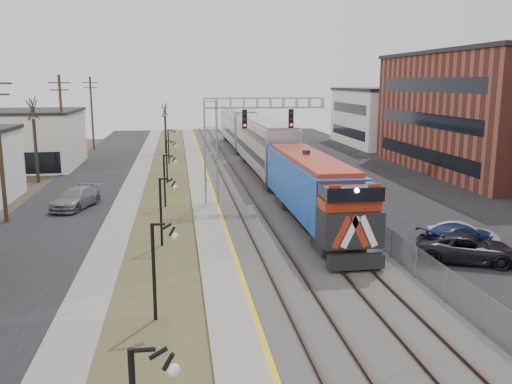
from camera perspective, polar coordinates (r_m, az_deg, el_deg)
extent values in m
cube|color=black|center=(49.03, -18.15, 0.04)|extent=(7.00, 120.00, 0.04)
cube|color=gray|center=(48.44, -12.91, 0.22)|extent=(2.00, 120.00, 0.08)
cube|color=#494A27|center=(48.28, -9.36, 0.31)|extent=(4.00, 120.00, 0.06)
cube|color=gray|center=(48.29, -5.80, 0.51)|extent=(2.00, 120.00, 0.24)
cube|color=#595651|center=(48.75, 0.08, 0.65)|extent=(8.00, 120.00, 0.20)
cube|color=black|center=(51.85, 13.32, 0.91)|extent=(16.00, 120.00, 0.04)
cube|color=gold|center=(48.31, -4.76, 0.69)|extent=(0.24, 120.00, 0.01)
cube|color=#2D2119|center=(48.41, -3.14, 0.77)|extent=(0.08, 120.00, 0.15)
cube|color=#2D2119|center=(48.56, -1.38, 0.82)|extent=(0.08, 120.00, 0.15)
cube|color=#2D2119|center=(48.83, 0.95, 0.88)|extent=(0.08, 120.00, 0.15)
cube|color=#2D2119|center=(49.09, 2.68, 0.93)|extent=(0.08, 120.00, 0.15)
cube|color=#164BB4|center=(34.64, 6.01, 0.10)|extent=(3.00, 17.00, 4.25)
cube|color=black|center=(27.03, 10.47, -7.23)|extent=(2.80, 0.50, 0.70)
cube|color=#A1A3AB|center=(54.22, 0.76, 4.87)|extent=(3.00, 22.00, 5.33)
cube|color=#A1A3AB|center=(76.72, -1.92, 6.83)|extent=(3.00, 22.00, 5.33)
cube|color=gray|center=(40.79, -4.77, 4.02)|extent=(1.00, 1.00, 8.00)
cube|color=gray|center=(40.91, 0.82, 9.36)|extent=(9.00, 0.80, 0.80)
cube|color=black|center=(40.32, -1.21, 7.69)|extent=(0.35, 0.25, 1.40)
cube|color=black|center=(40.89, 3.71, 7.72)|extent=(0.35, 0.25, 1.40)
cylinder|color=black|center=(21.67, -10.70, -8.37)|extent=(0.14, 0.14, 4.00)
cylinder|color=black|center=(31.26, -9.98, -2.16)|extent=(0.14, 0.14, 4.00)
cylinder|color=black|center=(41.04, -9.61, 1.12)|extent=(0.14, 0.14, 4.00)
cylinder|color=black|center=(50.91, -9.38, 3.13)|extent=(0.14, 0.14, 4.00)
cylinder|color=black|center=(62.81, -9.19, 4.71)|extent=(0.14, 0.14, 4.00)
cylinder|color=#4C3823|center=(39.36, -25.35, 4.15)|extent=(0.28, 0.28, 10.00)
cylinder|color=#4C3823|center=(58.69, -19.73, 6.66)|extent=(0.28, 0.28, 10.00)
cylinder|color=#4C3823|center=(78.35, -16.89, 7.90)|extent=(0.28, 0.28, 10.00)
cube|color=gray|center=(49.40, 4.91, 1.58)|extent=(0.04, 120.00, 1.60)
cube|color=beige|center=(65.24, -24.38, 4.97)|extent=(14.00, 12.00, 6.00)
cube|color=brown|center=(61.95, 24.10, 7.49)|extent=(16.00, 26.00, 12.00)
cube|color=beige|center=(84.26, 14.91, 7.54)|extent=(16.00, 18.00, 8.00)
cylinder|color=#382D23|center=(54.35, -22.15, 4.00)|extent=(0.30, 0.30, 5.95)
cylinder|color=#382D23|center=(72.71, -9.49, 5.97)|extent=(0.30, 0.30, 4.90)
imported|color=silver|center=(33.48, 20.96, -4.26)|extent=(4.07, 2.34, 1.27)
imported|color=black|center=(30.50, 21.39, -5.62)|extent=(5.73, 4.24, 1.45)
imported|color=#16274E|center=(32.56, 20.57, -4.48)|extent=(5.48, 3.78, 1.47)
imported|color=slate|center=(48.80, 8.12, 1.23)|extent=(4.07, 1.91, 1.35)
imported|color=#0A3616|center=(55.85, 7.27, 2.62)|extent=(4.54, 1.78, 1.47)
imported|color=gray|center=(42.53, -18.45, -0.67)|extent=(3.59, 5.55, 1.50)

